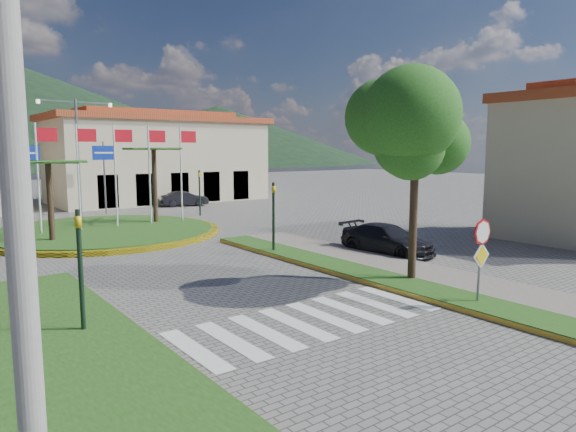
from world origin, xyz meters
TOP-DOWN VIEW (x-y plane):
  - ground at (0.00, 0.00)m, footprint 160.00×160.00m
  - sidewalk_right at (6.00, 2.00)m, footprint 4.00×28.00m
  - verge_right at (4.80, 2.00)m, footprint 1.60×28.00m
  - median_left at (-6.50, 6.00)m, footprint 5.00×14.00m
  - crosswalk at (0.00, 4.00)m, footprint 8.00×3.00m
  - roundabout_island at (0.00, 22.00)m, footprint 12.70×12.70m
  - stop_sign at (4.90, 1.96)m, footprint 0.80×0.11m
  - deciduous_tree at (5.50, 5.00)m, footprint 3.60×3.60m
  - utility_pole at (-7.50, 0.00)m, footprint 0.32×0.32m
  - traffic_light_left at (-5.20, 6.50)m, footprint 0.15×0.18m
  - traffic_light_right at (4.50, 12.00)m, footprint 0.15×0.18m
  - traffic_light_far at (8.00, 26.00)m, footprint 0.18×0.15m
  - direction_sign_west at (-2.00, 30.97)m, footprint 1.60×0.14m
  - direction_sign_east at (3.00, 30.97)m, footprint 1.60×0.14m
  - street_lamp_centre at (1.00, 30.00)m, footprint 4.80×0.16m
  - building_right at (10.00, 38.00)m, footprint 19.08×9.54m
  - hill_far_mid at (15.00, 160.00)m, footprint 180.00×180.00m
  - hill_far_east at (70.00, 135.00)m, footprint 120.00×120.00m
  - car_dark_b at (9.84, 32.29)m, footprint 3.96×2.18m
  - car_side_right at (8.60, 8.99)m, footprint 2.24×4.67m

SIDE VIEW (x-z plane):
  - ground at x=0.00m, z-range 0.00..0.00m
  - crosswalk at x=0.00m, z-range 0.00..0.01m
  - sidewalk_right at x=6.00m, z-range 0.00..0.15m
  - verge_right at x=4.80m, z-range 0.00..0.18m
  - median_left at x=-6.50m, z-range 0.00..0.18m
  - roundabout_island at x=0.00m, z-range -2.83..3.17m
  - car_dark_b at x=9.84m, z-range 0.00..1.24m
  - car_side_right at x=8.60m, z-range 0.00..1.31m
  - stop_sign at x=4.90m, z-range 0.47..3.12m
  - traffic_light_left at x=-5.20m, z-range 0.34..3.54m
  - traffic_light_right at x=4.50m, z-range 0.34..3.54m
  - traffic_light_far at x=8.00m, z-range 0.34..3.54m
  - direction_sign_west at x=-2.00m, z-range 0.93..6.13m
  - direction_sign_east at x=3.00m, z-range 0.93..6.13m
  - building_right at x=10.00m, z-range -0.12..7.93m
  - street_lamp_centre at x=1.00m, z-range 0.50..8.50m
  - utility_pole at x=-7.50m, z-range 0.00..9.00m
  - deciduous_tree at x=5.50m, z-range 1.78..8.58m
  - hill_far_east at x=70.00m, z-range 0.00..18.00m
  - hill_far_mid at x=15.00m, z-range 0.00..30.00m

